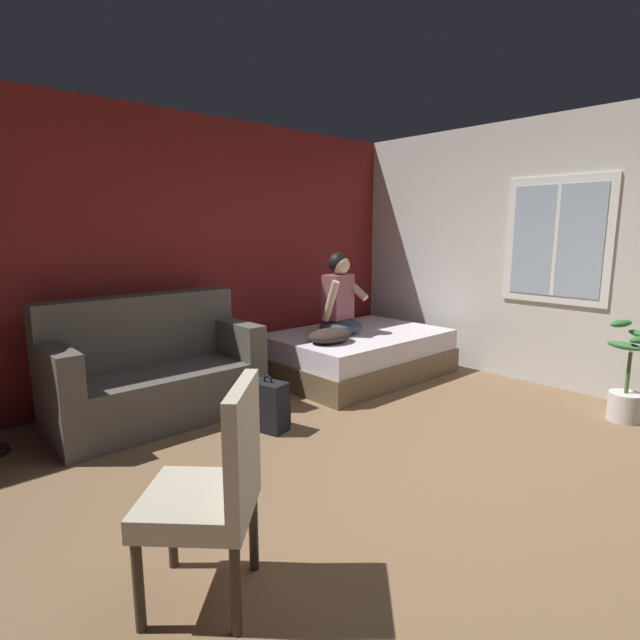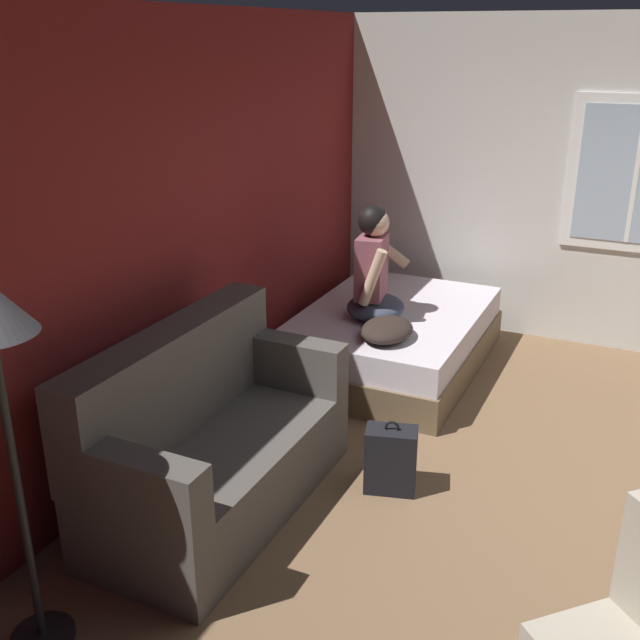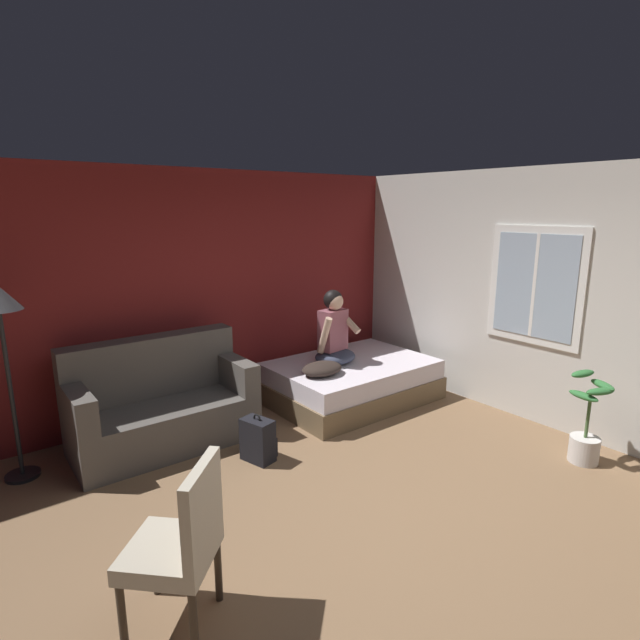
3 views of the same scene
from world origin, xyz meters
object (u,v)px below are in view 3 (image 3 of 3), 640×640
Objects in this scene: bed at (351,381)px; side_chair at (181,541)px; couch at (161,405)px; floor_lamp at (0,316)px; potted_plant at (586,431)px; backpack at (258,440)px; cell_phone at (320,373)px; person_seated at (334,334)px; throw_pillow at (322,369)px.

side_chair reaches higher than bed.
couch is 2.36m from side_chair.
bed is 2.25m from couch.
floor_lamp reaches higher than couch.
side_chair is 1.15× the size of potted_plant.
backpack is (1.29, 1.36, -0.34)m from side_chair.
bed is 13.32× the size of cell_phone.
potted_plant is (2.91, -2.74, -0.09)m from couch.
bed is at bearing -27.01° from person_seated.
backpack is 3.18× the size of cell_phone.
throw_pillow is (-0.38, -0.25, -0.29)m from person_seated.
throw_pillow is at bearing -11.01° from floor_lamp.
side_chair is 2.04× the size of throw_pillow.
cell_phone is 3.07m from floor_lamp.
side_chair reaches higher than throw_pillow.
floor_lamp is (-2.87, 0.56, 0.88)m from throw_pillow.
couch is 1.95× the size of person_seated.
couch is 1.72m from throw_pillow.
side_chair is at bearing -78.16° from floor_lamp.
side_chair is 1.90m from backpack.
cell_phone is (1.67, -0.39, 0.09)m from couch.
couch is 2.09m from person_seated.
potted_plant is (1.24, -2.35, -0.18)m from cell_phone.
floor_lamp is (-2.88, 0.50, 0.94)m from cell_phone.
couch is at bearing 72.27° from side_chair.
bed is 0.64m from person_seated.
couch is 1.60m from floor_lamp.
couch reaches higher than side_chair.
potted_plant is (4.12, -2.86, -1.13)m from floor_lamp.
backpack is at bearing -154.63° from person_seated.
side_chair is 1.12× the size of person_seated.
potted_plant is at bearing -34.70° from floor_lamp.
bed is 1.76m from backpack.
bed is at bearing -6.67° from floor_lamp.
side_chair reaches higher than cell_phone.
backpack is at bearing 141.59° from potted_plant.
bed reaches higher than backpack.
backpack is at bearing 111.74° from cell_phone.
couch reaches higher than potted_plant.
potted_plant is at bearing -43.22° from couch.
floor_lamp reaches higher than cell_phone.
bed is 4.19× the size of backpack.
side_chair is 6.81× the size of cell_phone.
side_chair is at bearing -143.20° from person_seated.
person_seated is at bearing -5.35° from floor_lamp.
couch is at bearing -5.63° from floor_lamp.
side_chair is at bearing -146.35° from bed.
person_seated is (2.03, -0.18, 0.44)m from couch.
person_seated is at bearing 25.37° from backpack.
floor_lamp reaches higher than person_seated.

